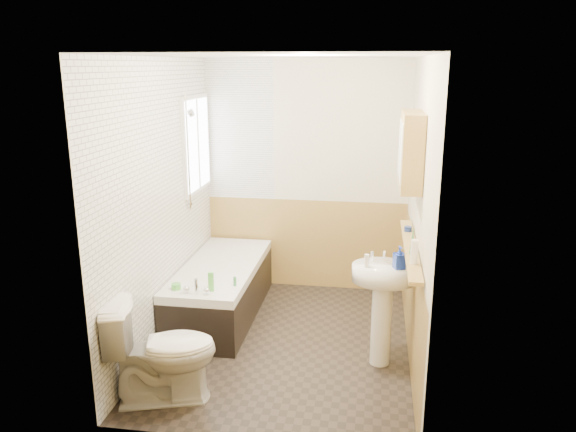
% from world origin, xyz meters
% --- Properties ---
extents(floor, '(2.80, 2.80, 0.00)m').
position_xyz_m(floor, '(0.00, 0.00, 0.00)').
color(floor, black).
rests_on(floor, ground).
extents(ceiling, '(2.80, 2.80, 0.00)m').
position_xyz_m(ceiling, '(0.00, 0.00, 2.50)').
color(ceiling, white).
rests_on(ceiling, ground).
extents(wall_back, '(2.20, 0.02, 2.50)m').
position_xyz_m(wall_back, '(0.00, 1.41, 1.25)').
color(wall_back, beige).
rests_on(wall_back, ground).
extents(wall_front, '(2.20, 0.02, 2.50)m').
position_xyz_m(wall_front, '(0.00, -1.41, 1.25)').
color(wall_front, beige).
rests_on(wall_front, ground).
extents(wall_left, '(0.02, 2.80, 2.50)m').
position_xyz_m(wall_left, '(-1.11, 0.00, 1.25)').
color(wall_left, beige).
rests_on(wall_left, ground).
extents(wall_right, '(0.02, 2.80, 2.50)m').
position_xyz_m(wall_right, '(1.11, 0.00, 1.25)').
color(wall_right, beige).
rests_on(wall_right, ground).
extents(wainscot_right, '(0.01, 2.80, 1.00)m').
position_xyz_m(wainscot_right, '(1.09, 0.00, 0.50)').
color(wainscot_right, '#B18F48').
rests_on(wainscot_right, wall_right).
extents(wainscot_front, '(2.20, 0.01, 1.00)m').
position_xyz_m(wainscot_front, '(0.00, -1.39, 0.50)').
color(wainscot_front, '#B18F48').
rests_on(wainscot_front, wall_front).
extents(wainscot_back, '(2.20, 0.01, 1.00)m').
position_xyz_m(wainscot_back, '(0.00, 1.39, 0.50)').
color(wainscot_back, '#B18F48').
rests_on(wainscot_back, wall_back).
extents(tile_cladding_left, '(0.01, 2.80, 2.50)m').
position_xyz_m(tile_cladding_left, '(-1.09, 0.00, 1.25)').
color(tile_cladding_left, white).
rests_on(tile_cladding_left, wall_left).
extents(tile_return_back, '(0.75, 0.01, 1.50)m').
position_xyz_m(tile_return_back, '(-0.73, 1.39, 1.75)').
color(tile_return_back, white).
rests_on(tile_return_back, wall_back).
extents(window, '(0.03, 0.79, 0.99)m').
position_xyz_m(window, '(-1.06, 0.95, 1.65)').
color(window, white).
rests_on(window, wall_left).
extents(bathtub, '(0.70, 1.70, 0.67)m').
position_xyz_m(bathtub, '(-0.73, 0.50, 0.28)').
color(bathtub, black).
rests_on(bathtub, floor).
extents(shower_riser, '(0.10, 0.07, 1.12)m').
position_xyz_m(shower_riser, '(-1.04, 0.61, 1.72)').
color(shower_riser, silver).
rests_on(shower_riser, wall_left).
extents(toilet, '(0.90, 0.66, 0.79)m').
position_xyz_m(toilet, '(-0.76, -1.00, 0.39)').
color(toilet, white).
rests_on(toilet, floor).
extents(sink, '(0.51, 0.41, 0.98)m').
position_xyz_m(sink, '(0.84, -0.22, 0.62)').
color(sink, white).
rests_on(sink, floor).
extents(pine_shelf, '(0.10, 1.55, 0.03)m').
position_xyz_m(pine_shelf, '(1.04, -0.22, 1.03)').
color(pine_shelf, '#B18F48').
rests_on(pine_shelf, wall_right).
extents(medicine_cabinet, '(0.17, 0.67, 0.60)m').
position_xyz_m(medicine_cabinet, '(1.01, -0.03, 1.78)').
color(medicine_cabinet, '#B18F48').
rests_on(medicine_cabinet, wall_right).
extents(foam_can, '(0.06, 0.06, 0.18)m').
position_xyz_m(foam_can, '(1.04, -0.63, 1.13)').
color(foam_can, silver).
rests_on(foam_can, pine_shelf).
extents(green_bottle, '(0.05, 0.05, 0.21)m').
position_xyz_m(green_bottle, '(1.04, -0.41, 1.15)').
color(green_bottle, '#388447').
rests_on(green_bottle, pine_shelf).
extents(black_jar, '(0.07, 0.07, 0.04)m').
position_xyz_m(black_jar, '(1.04, 0.20, 1.07)').
color(black_jar, navy).
rests_on(black_jar, pine_shelf).
extents(soap_bottle, '(0.14, 0.20, 0.08)m').
position_xyz_m(soap_bottle, '(0.96, -0.27, 0.91)').
color(soap_bottle, '#19339E').
rests_on(soap_bottle, sink).
extents(clear_bottle, '(0.04, 0.04, 0.11)m').
position_xyz_m(clear_bottle, '(0.70, -0.28, 0.93)').
color(clear_bottle, silver).
rests_on(clear_bottle, sink).
extents(blue_gel, '(0.05, 0.04, 0.17)m').
position_xyz_m(blue_gel, '(-0.63, -0.16, 0.62)').
color(blue_gel, '#59C647').
rests_on(blue_gel, bathtub).
extents(cream_jar, '(0.11, 0.11, 0.05)m').
position_xyz_m(cream_jar, '(-0.94, -0.17, 0.56)').
color(cream_jar, '#59C647').
rests_on(cream_jar, bathtub).
extents(orange_bottle, '(0.03, 0.03, 0.08)m').
position_xyz_m(orange_bottle, '(-0.45, -0.01, 0.57)').
color(orange_bottle, '#388447').
rests_on(orange_bottle, bathtub).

